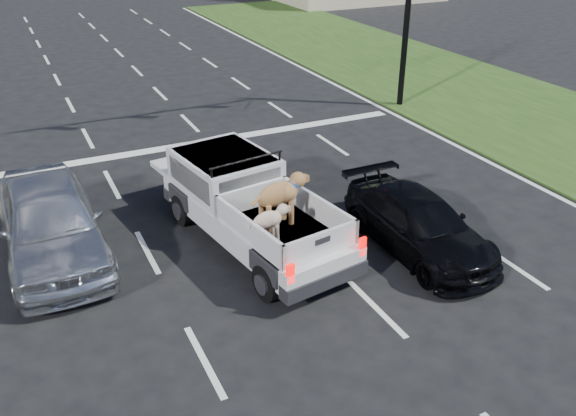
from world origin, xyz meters
name	(u,v)px	position (x,y,z in m)	size (l,w,h in m)	color
ground	(295,333)	(0.00, 0.00, 0.00)	(160.00, 160.00, 0.00)	black
road_markings	(188,193)	(0.00, 6.56, 0.01)	(17.75, 60.00, 0.01)	silver
grass_shoulder_right	(557,128)	(13.00, 6.00, 0.03)	(8.00, 60.00, 0.06)	#203F13
pickup_truck	(248,204)	(0.52, 3.47, 0.96)	(2.77, 5.69, 2.04)	black
silver_sedan	(50,222)	(-3.60, 4.70, 0.86)	(2.04, 5.06, 1.72)	silver
black_coupe	(418,224)	(3.80, 1.52, 0.63)	(1.77, 4.35, 1.26)	black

